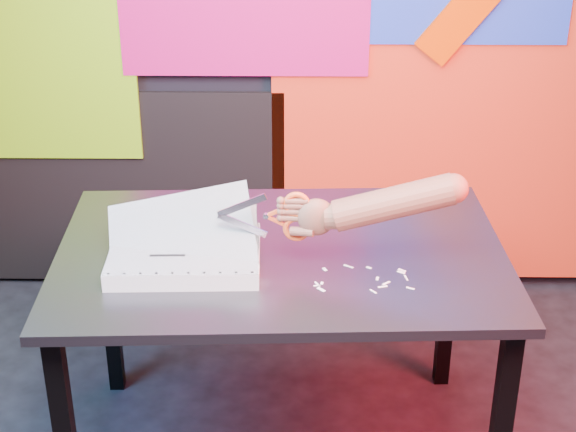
{
  "coord_description": "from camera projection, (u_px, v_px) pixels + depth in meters",
  "views": [
    {
      "loc": [
        -0.04,
        -1.86,
        1.96
      ],
      "look_at": [
        -0.07,
        0.37,
        0.87
      ],
      "focal_mm": 55.0,
      "sensor_mm": 36.0,
      "label": 1
    }
  ],
  "objects": [
    {
      "name": "scissors",
      "position": [
        290.0,
        217.0,
        2.4
      ],
      "size": [
        0.26,
        0.02,
        0.15
      ],
      "rotation": [
        0.0,
        0.0,
        -0.04
      ],
      "color": "silver",
      "rests_on": "printout_stack"
    },
    {
      "name": "room",
      "position": [
        318.0,
        94.0,
        1.94
      ],
      "size": [
        3.01,
        3.01,
        2.71
      ],
      "color": "#25262F",
      "rests_on": "ground"
    },
    {
      "name": "paper_clippings",
      "position": [
        366.0,
        279.0,
        2.4
      ],
      "size": [
        0.27,
        0.16,
        0.0
      ],
      "color": "white",
      "rests_on": "work_table"
    },
    {
      "name": "backdrop",
      "position": [
        325.0,
        73.0,
        3.43
      ],
      "size": [
        2.88,
        0.05,
        2.08
      ],
      "color": "red",
      "rests_on": "ground"
    },
    {
      "name": "printout_stack",
      "position": [
        185.0,
        255.0,
        2.47
      ],
      "size": [
        0.45,
        0.32,
        0.22
      ],
      "rotation": [
        0.0,
        0.0,
        0.03
      ],
      "color": "silver",
      "rests_on": "work_table"
    },
    {
      "name": "work_table",
      "position": [
        281.0,
        274.0,
        2.59
      ],
      "size": [
        1.33,
        0.92,
        0.75
      ],
      "rotation": [
        0.0,
        0.0,
        0.04
      ],
      "color": "black",
      "rests_on": "ground"
    },
    {
      "name": "hand_forearm",
      "position": [
        380.0,
        205.0,
        2.37
      ],
      "size": [
        0.5,
        0.1,
        0.19
      ],
      "rotation": [
        0.0,
        0.0,
        -0.04
      ],
      "color": "brown",
      "rests_on": "work_table"
    }
  ]
}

